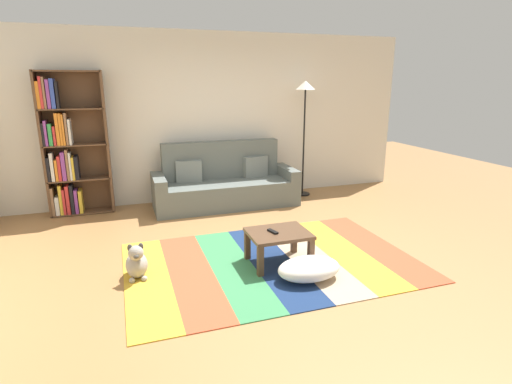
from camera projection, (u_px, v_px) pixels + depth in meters
name	position (u px, v px, depth m)	size (l,w,h in m)	color
ground_plane	(267.00, 253.00, 4.73)	(14.00, 14.00, 0.00)	#9E7042
back_wall	(214.00, 118.00, 6.69)	(6.80, 0.10, 2.70)	silver
rug	(272.00, 262.00, 4.49)	(3.13, 2.07, 0.01)	gold
couch	(225.00, 184.00, 6.49)	(2.26, 0.80, 1.00)	#59605B
bookshelf	(68.00, 150.00, 5.88)	(0.90, 0.28, 2.09)	brown
coffee_table	(278.00, 238.00, 4.38)	(0.65, 0.52, 0.36)	#513826
pouf	(309.00, 269.00, 4.07)	(0.65, 0.43, 0.22)	white
dog	(137.00, 263.00, 4.11)	(0.22, 0.35, 0.40)	#9E998E
standing_lamp	(305.00, 101.00, 6.71)	(0.32, 0.32, 1.94)	black
tv_remote	(273.00, 231.00, 4.34)	(0.04, 0.15, 0.02)	black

